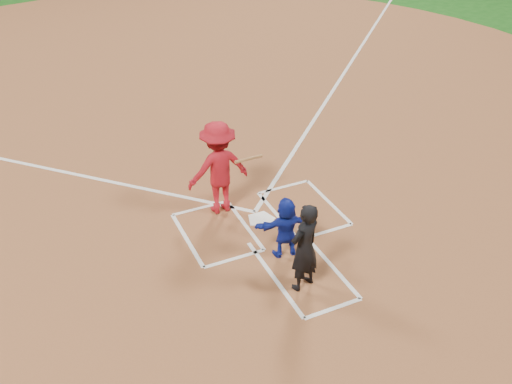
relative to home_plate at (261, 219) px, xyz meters
name	(u,v)px	position (x,y,z in m)	size (l,w,h in m)	color
ground	(261,220)	(0.00, 0.00, -0.02)	(120.00, 120.00, 0.00)	#134912
home_plate_dirt	(171,108)	(0.00, 6.00, -0.01)	(28.00, 28.00, 0.01)	brown
home_plate	(261,219)	(0.00, 0.00, 0.00)	(0.60, 0.60, 0.02)	white
catcher	(286,227)	(-0.06, -1.17, 0.60)	(1.12, 0.36, 1.21)	#13249F
umpire	(304,247)	(-0.19, -2.08, 0.84)	(0.62, 0.40, 1.69)	black
chalk_markings	(179,118)	(0.00, 5.29, -0.01)	(28.35, 17.32, 0.01)	white
batter_at_plate	(219,168)	(-0.61, 0.71, 0.99)	(1.64, 0.76, 1.99)	#AD131E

